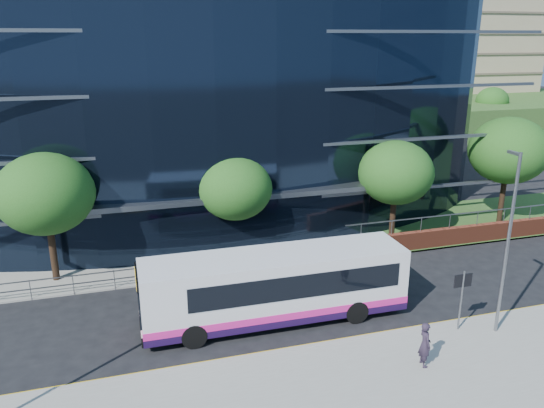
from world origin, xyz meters
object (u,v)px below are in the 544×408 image
object	(u,v)px
tree_far_a	(45,194)
tree_far_c	(396,173)
street_sign	(462,288)
pedestrian	(425,344)
tree_far_b	(235,188)
city_bus	(278,286)
streetlight_east	(508,240)
tree_far_d	(509,151)
tree_dist_e	(394,104)
tree_dist_f	(492,101)

from	to	relation	value
tree_far_a	tree_far_c	distance (m)	20.00
street_sign	pedestrian	size ratio (longest dim) A/B	1.51
tree_far_a	tree_far_b	xyz separation A→B (m)	(10.00, 0.50, -0.65)
tree_far_c	city_bus	distance (m)	12.56
tree_far_b	pedestrian	world-z (taller)	tree_far_b
streetlight_east	tree_far_d	bearing A→B (deg)	50.60
tree_far_c	street_sign	bearing A→B (deg)	-103.29
tree_far_a	city_bus	distance (m)	12.89
tree_far_a	city_bus	world-z (taller)	tree_far_a
street_sign	pedestrian	xyz separation A→B (m)	(-2.94, -1.94, -1.07)
tree_far_d	streetlight_east	distance (m)	15.77
tree_far_d	streetlight_east	world-z (taller)	streetlight_east
tree_far_b	tree_dist_e	world-z (taller)	tree_dist_e
street_sign	tree_far_d	xyz separation A→B (m)	(11.50, 11.59, 3.04)
tree_far_a	tree_far_d	xyz separation A→B (m)	(29.00, 1.00, 0.33)
tree_far_d	tree_far_b	bearing A→B (deg)	-178.49
pedestrian	tree_far_d	bearing A→B (deg)	-40.31
tree_far_b	tree_dist_f	world-z (taller)	same
tree_far_d	tree_dist_e	bearing A→B (deg)	75.07
street_sign	streetlight_east	size ratio (longest dim) A/B	0.35
tree_far_d	tree_dist_e	xyz separation A→B (m)	(8.00, 30.00, -0.65)
tree_far_c	tree_dist_e	bearing A→B (deg)	61.26
streetlight_east	tree_dist_f	bearing A→B (deg)	52.42
tree_dist_f	streetlight_east	size ratio (longest dim) A/B	0.76
street_sign	tree_far_b	distance (m)	13.54
tree_dist_f	tree_far_d	bearing A→B (deg)	-126.87
tree_far_c	pedestrian	distance (m)	14.09
tree_dist_f	pedestrian	size ratio (longest dim) A/B	3.25
street_sign	tree_far_a	distance (m)	20.63
tree_far_b	tree_far_d	distance (m)	19.03
pedestrian	tree_dist_f	bearing A→B (deg)	-33.61
street_sign	streetlight_east	world-z (taller)	streetlight_east
tree_far_b	streetlight_east	xyz separation A→B (m)	(9.00, -11.67, 0.23)
tree_far_c	city_bus	world-z (taller)	tree_far_c
city_bus	pedestrian	xyz separation A→B (m)	(4.39, -5.24, -0.65)
tree_dist_f	city_bus	world-z (taller)	tree_dist_f
streetlight_east	city_bus	distance (m)	10.03
city_bus	tree_far_c	bearing A→B (deg)	37.04
city_bus	tree_far_a	bearing A→B (deg)	144.86
tree_far_a	streetlight_east	xyz separation A→B (m)	(19.00, -11.17, -0.42)
tree_far_c	tree_dist_f	world-z (taller)	tree_far_c
street_sign	city_bus	size ratio (longest dim) A/B	0.23
tree_far_d	street_sign	bearing A→B (deg)	-134.78
tree_far_d	city_bus	xyz separation A→B (m)	(-18.84, -8.29, -3.46)
streetlight_east	city_bus	xyz separation A→B (m)	(-8.84, 3.89, -2.71)
street_sign	tree_dist_e	world-z (taller)	tree_dist_e
street_sign	city_bus	distance (m)	8.05
streetlight_east	pedestrian	world-z (taller)	streetlight_east
street_sign	tree_far_b	world-z (taller)	tree_far_b
pedestrian	city_bus	bearing A→B (deg)	46.56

